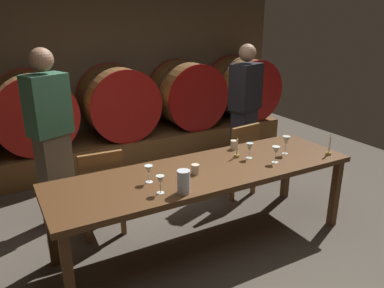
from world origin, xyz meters
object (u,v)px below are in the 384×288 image
(wine_glass_center, at_px, (250,148))
(wine_barrel_center, at_px, (118,102))
(candle_left, at_px, (237,152))
(wine_barrel_far_right, at_px, (243,88))
(guest_left, at_px, (51,138))
(cup_right, at_px, (234,145))
(wine_barrel_left, at_px, (33,111))
(dining_table, at_px, (206,176))
(pitcher, at_px, (184,182))
(wine_glass_right, at_px, (276,151))
(wine_glass_far_right, at_px, (286,141))
(chair_right, at_px, (238,156))
(wine_glass_far_left, at_px, (149,170))
(candle_right, at_px, (329,149))
(wine_glass_left, at_px, (160,181))
(chair_left, at_px, (101,188))
(wine_barrel_right, at_px, (187,94))
(guest_right, at_px, (245,114))
(cup_left, at_px, (195,169))

(wine_glass_center, bearing_deg, wine_barrel_center, 101.23)
(candle_left, bearing_deg, wine_barrel_far_right, 52.52)
(guest_left, distance_m, cup_right, 1.80)
(wine_barrel_left, xyz_separation_m, cup_right, (1.63, -2.13, -0.08))
(dining_table, xyz_separation_m, pitcher, (-0.39, -0.31, 0.16))
(wine_glass_right, bearing_deg, cup_right, 104.03)
(wine_glass_far_right, bearing_deg, chair_right, 92.46)
(wine_barrel_center, relative_size, chair_right, 1.14)
(candle_left, relative_size, wine_glass_far_left, 1.38)
(candle_right, height_order, wine_glass_far_left, candle_right)
(candle_right, xyz_separation_m, wine_glass_left, (-1.78, 0.04, 0.05))
(wine_barrel_center, bearing_deg, chair_left, -113.84)
(wine_barrel_right, bearing_deg, pitcher, -118.80)
(dining_table, height_order, candle_right, candle_right)
(wine_barrel_left, height_order, candle_right, wine_barrel_left)
(chair_right, relative_size, wine_glass_far_right, 4.86)
(candle_left, distance_m, cup_right, 0.23)
(guest_right, distance_m, wine_glass_far_right, 1.06)
(wine_barrel_center, bearing_deg, candle_left, -80.42)
(chair_left, relative_size, cup_right, 9.72)
(wine_barrel_center, bearing_deg, wine_glass_left, -101.91)
(wine_barrel_far_right, bearing_deg, pitcher, -133.19)
(wine_barrel_left, xyz_separation_m, candle_left, (1.52, -2.33, -0.06))
(dining_table, bearing_deg, wine_barrel_left, 114.30)
(chair_right, relative_size, wine_glass_center, 5.79)
(wine_barrel_far_right, xyz_separation_m, cup_left, (-2.33, -2.48, -0.08))
(guest_right, distance_m, wine_glass_center, 1.15)
(cup_left, bearing_deg, wine_barrel_right, 63.16)
(wine_barrel_right, distance_m, dining_table, 2.70)
(chair_left, relative_size, wine_glass_right, 5.59)
(cup_right, bearing_deg, guest_right, 46.85)
(pitcher, distance_m, wine_glass_far_right, 1.30)
(wine_barrel_far_right, bearing_deg, guest_left, -157.39)
(wine_barrel_far_right, height_order, candle_right, wine_barrel_far_right)
(dining_table, xyz_separation_m, chair_left, (-0.79, 0.61, -0.19))
(wine_barrel_far_right, height_order, chair_left, wine_barrel_far_right)
(wine_glass_far_right, bearing_deg, cup_right, 135.07)
(cup_right, bearing_deg, wine_barrel_left, 127.36)
(wine_barrel_left, xyz_separation_m, wine_glass_center, (1.60, -2.41, -0.02))
(chair_left, bearing_deg, wine_barrel_left, -77.42)
(wine_glass_far_right, height_order, cup_right, wine_glass_far_right)
(candle_right, bearing_deg, wine_barrel_left, 130.77)
(guest_left, xyz_separation_m, cup_right, (1.63, -0.75, -0.12))
(cup_right, bearing_deg, cup_left, -151.39)
(chair_left, height_order, guest_left, guest_left)
(wine_barrel_far_right, relative_size, pitcher, 5.41)
(wine_barrel_left, bearing_deg, wine_glass_far_right, -51.41)
(wine_glass_center, xyz_separation_m, wine_glass_right, (0.14, -0.21, 0.01))
(pitcher, bearing_deg, wine_glass_far_right, 11.90)
(chair_right, bearing_deg, wine_glass_right, 69.01)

